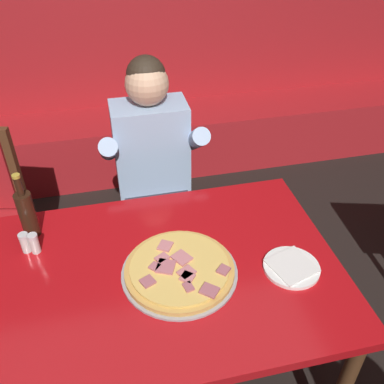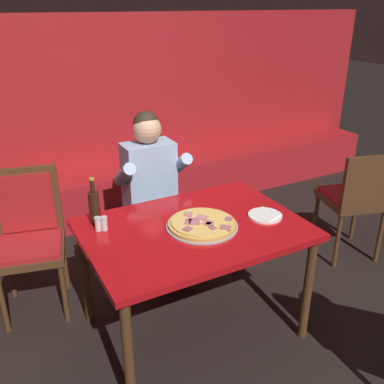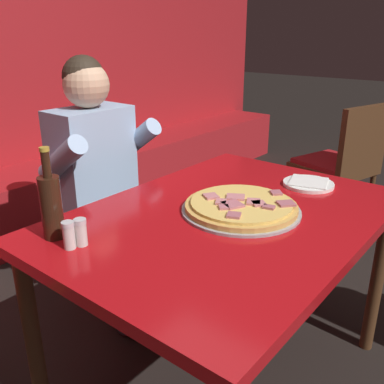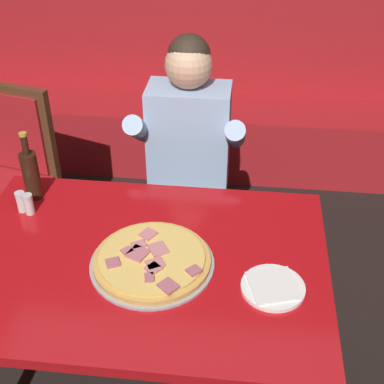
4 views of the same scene
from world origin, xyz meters
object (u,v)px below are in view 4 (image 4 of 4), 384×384
object	(u,v)px
beer_bottle	(31,174)
shaker_black_pepper	(29,205)
pizza	(152,261)
shaker_red_pepper_flakes	(21,203)
diner_seated_blue_shirt	(187,161)
main_dining_table	(143,276)
plate_white_paper	(273,287)
dining_chair_far_right	(7,171)

from	to	relation	value
beer_bottle	shaker_black_pepper	bearing A→B (deg)	-79.52
pizza	shaker_red_pepper_flakes	bearing A→B (deg)	155.94
diner_seated_blue_shirt	shaker_red_pepper_flakes	bearing A→B (deg)	-137.57
pizza	beer_bottle	distance (m)	0.65
shaker_red_pepper_flakes	diner_seated_blue_shirt	size ratio (longest dim) A/B	0.07
diner_seated_blue_shirt	shaker_black_pepper	bearing A→B (deg)	-135.20
pizza	diner_seated_blue_shirt	size ratio (longest dim) A/B	0.34
main_dining_table	shaker_red_pepper_flakes	size ratio (longest dim) A/B	14.99
plate_white_paper	main_dining_table	bearing A→B (deg)	167.78
shaker_black_pepper	diner_seated_blue_shirt	size ratio (longest dim) A/B	0.07
main_dining_table	dining_chair_far_right	xyz separation A→B (m)	(-0.84, 0.77, -0.11)
beer_bottle	dining_chair_far_right	world-z (taller)	beer_bottle
main_dining_table	beer_bottle	bearing A→B (deg)	147.50
diner_seated_blue_shirt	main_dining_table	bearing A→B (deg)	-95.03
shaker_red_pepper_flakes	shaker_black_pepper	world-z (taller)	same
pizza	dining_chair_far_right	world-z (taller)	dining_chair_far_right
plate_white_paper	diner_seated_blue_shirt	distance (m)	0.93
pizza	dining_chair_far_right	size ratio (longest dim) A/B	0.43
shaker_black_pepper	diner_seated_blue_shirt	xyz separation A→B (m)	(0.55, 0.54, -0.10)
shaker_red_pepper_flakes	diner_seated_blue_shirt	distance (m)	0.79
plate_white_paper	shaker_black_pepper	distance (m)	0.98
main_dining_table	shaker_black_pepper	xyz separation A→B (m)	(-0.48, 0.21, 0.12)
beer_bottle	shaker_red_pepper_flakes	bearing A→B (deg)	-98.43
plate_white_paper	shaker_black_pepper	world-z (taller)	shaker_black_pepper
plate_white_paper	dining_chair_far_right	world-z (taller)	dining_chair_far_right
main_dining_table	pizza	xyz separation A→B (m)	(0.04, -0.03, 0.10)
shaker_red_pepper_flakes	dining_chair_far_right	size ratio (longest dim) A/B	0.09
plate_white_paper	beer_bottle	bearing A→B (deg)	156.36
plate_white_paper	beer_bottle	size ratio (longest dim) A/B	0.72
main_dining_table	pizza	distance (m)	0.11
beer_bottle	diner_seated_blue_shirt	distance (m)	0.73
shaker_red_pepper_flakes	plate_white_paper	bearing A→B (deg)	-18.24
shaker_red_pepper_flakes	dining_chair_far_right	bearing A→B (deg)	121.09
dining_chair_far_right	shaker_black_pepper	bearing A→B (deg)	-56.87
shaker_black_pepper	dining_chair_far_right	distance (m)	0.71
plate_white_paper	shaker_black_pepper	bearing A→B (deg)	161.76
main_dining_table	beer_bottle	world-z (taller)	beer_bottle
shaker_red_pepper_flakes	diner_seated_blue_shirt	bearing A→B (deg)	42.43
pizza	plate_white_paper	bearing A→B (deg)	-9.74
shaker_black_pepper	diner_seated_blue_shirt	distance (m)	0.77
pizza	beer_bottle	size ratio (longest dim) A/B	1.46
main_dining_table	beer_bottle	size ratio (longest dim) A/B	4.42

